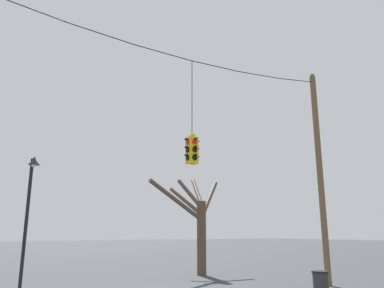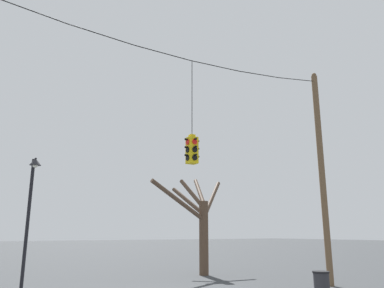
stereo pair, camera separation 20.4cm
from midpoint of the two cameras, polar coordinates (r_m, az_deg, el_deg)
The scene contains 6 objects.
utility_pole_right at distance 17.64m, azimuth 18.60°, elevation -4.24°, with size 0.27×0.27×9.51m.
span_wire at distance 13.95m, azimuth -4.70°, elevation 14.46°, with size 15.88×0.03×0.69m.
traffic_light_over_intersection at distance 13.24m, azimuth -0.44°, elevation -0.81°, with size 0.58×0.58×3.92m.
street_lamp at distance 14.65m, azimuth -23.91°, elevation -7.67°, with size 0.41×0.71×4.81m.
bare_tree at distance 20.76m, azimuth 0.51°, elevation -11.34°, with size 5.82×2.92×5.37m.
trash_bin at distance 14.12m, azimuth 18.63°, elevation -19.65°, with size 0.56×0.56×0.89m.
Camera 1 is at (-5.70, -11.34, 2.16)m, focal length 35.00 mm.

